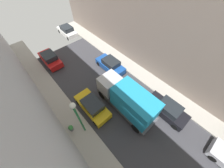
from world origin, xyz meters
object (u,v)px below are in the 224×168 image
Objects in this scene: parked_car_left_2 at (92,106)px; parked_car_right_1 at (167,109)px; lamp_post at (77,115)px; delivery_truck at (127,100)px; parked_car_right_3 at (67,31)px; parked_car_right_2 at (110,65)px; parked_car_left_3 at (50,59)px; potted_plant_0 at (71,128)px.

parked_car_left_2 and parked_car_right_1 have the same top height.
delivery_truck is at bearing -12.02° from lamp_post.
lamp_post reaches higher than parked_car_right_1.
delivery_truck reaches higher than parked_car_right_3.
parked_car_left_2 is 3.59m from lamp_post.
parked_car_right_2 is at bearing 90.00° from parked_car_right_1.
parked_car_left_2 is 1.00× the size of parked_car_left_3.
potted_plant_0 is at bearing 149.15° from parked_car_right_1.
parked_car_right_1 is 0.64× the size of delivery_truck.
delivery_truck is (-2.70, -5.55, 1.07)m from parked_car_right_2.
lamp_post is at bearing 151.02° from parked_car_right_1.
parked_car_right_2 is at bearing -90.00° from parked_car_right_3.
parked_car_left_3 is 12.36m from delivery_truck.
parked_car_right_3 is 5.89× the size of potted_plant_0.
parked_car_left_3 is at bearing 109.70° from parked_car_right_1.
lamp_post is (-7.30, -15.89, 2.77)m from parked_car_right_3.
lamp_post is at bearing -99.77° from parked_car_left_3.
lamp_post reaches higher than delivery_truck.
parked_car_right_1 is at bearing -48.61° from delivery_truck.
parked_car_right_1 is at bearing -90.00° from parked_car_right_3.
parked_car_right_2 is at bearing 24.34° from potted_plant_0.
parked_car_right_1 is at bearing -28.98° from lamp_post.
parked_car_right_3 is 17.71m from lamp_post.
parked_car_left_3 is 5.89× the size of potted_plant_0.
parked_car_left_2 is 0.64× the size of delivery_truck.
parked_car_left_3 and parked_car_right_2 have the same top height.
parked_car_left_3 and parked_car_right_3 have the same top height.
parked_car_right_1 is (5.40, -5.30, 0.00)m from parked_car_left_2.
potted_plant_0 is (-8.21, -3.71, -0.19)m from parked_car_right_2.
delivery_truck is at bearing -18.46° from potted_plant_0.
delivery_truck is at bearing 131.39° from parked_car_right_1.
parked_car_right_2 is 5.89× the size of potted_plant_0.
delivery_truck is (2.70, -2.24, 1.07)m from parked_car_left_2.
parked_car_left_2 is at bearing 135.53° from parked_car_right_1.
potted_plant_0 is at bearing -155.66° from parked_car_right_2.
delivery_truck reaches higher than potted_plant_0.
delivery_truck reaches higher than parked_car_right_1.
parked_car_right_3 is at bearing 61.36° from potted_plant_0.
lamp_post reaches higher than parked_car_left_3.
parked_car_right_2 is at bearing 64.06° from delivery_truck.
parked_car_right_1 is 0.84× the size of lamp_post.
parked_car_left_2 is 15.60m from parked_car_right_3.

